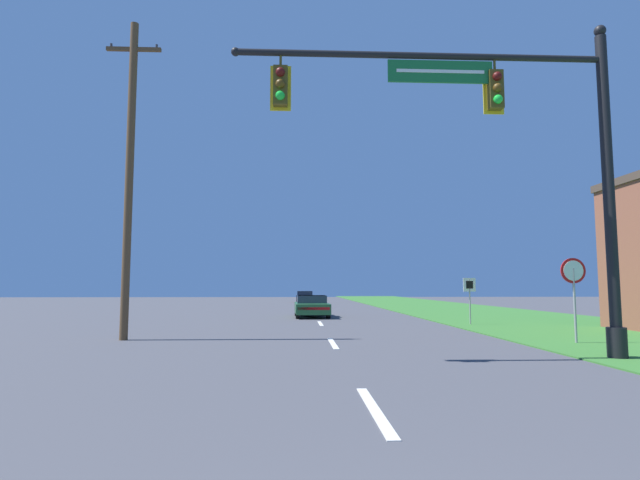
{
  "coord_description": "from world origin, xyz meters",
  "views": [
    {
      "loc": [
        -1.07,
        -0.99,
        1.69
      ],
      "look_at": [
        0.0,
        22.42,
        3.88
      ],
      "focal_mm": 28.0,
      "sensor_mm": 36.0,
      "label": 1
    }
  ],
  "objects_px": {
    "signal_mast": "(517,150)",
    "far_car": "(305,297)",
    "car_ahead": "(312,306)",
    "utility_pole_near": "(129,172)",
    "route_sign_post": "(470,290)",
    "stop_sign": "(574,281)"
  },
  "relations": [
    {
      "from": "far_car",
      "to": "utility_pole_near",
      "type": "xyz_separation_m",
      "value": [
        -6.32,
        -37.48,
        4.81
      ]
    },
    {
      "from": "car_ahead",
      "to": "stop_sign",
      "type": "distance_m",
      "value": 15.41
    },
    {
      "from": "car_ahead",
      "to": "utility_pole_near",
      "type": "xyz_separation_m",
      "value": [
        -6.3,
        -11.72,
        4.81
      ]
    },
    {
      "from": "signal_mast",
      "to": "far_car",
      "type": "relative_size",
      "value": 2.03
    },
    {
      "from": "signal_mast",
      "to": "far_car",
      "type": "bearing_deg",
      "value": 95.98
    },
    {
      "from": "car_ahead",
      "to": "route_sign_post",
      "type": "distance_m",
      "value": 9.23
    },
    {
      "from": "stop_sign",
      "to": "utility_pole_near",
      "type": "relative_size",
      "value": 0.24
    },
    {
      "from": "car_ahead",
      "to": "far_car",
      "type": "bearing_deg",
      "value": 89.97
    },
    {
      "from": "signal_mast",
      "to": "far_car",
      "type": "height_order",
      "value": "signal_mast"
    },
    {
      "from": "car_ahead",
      "to": "far_car",
      "type": "relative_size",
      "value": 0.95
    },
    {
      "from": "car_ahead",
      "to": "far_car",
      "type": "distance_m",
      "value": 25.77
    },
    {
      "from": "car_ahead",
      "to": "far_car",
      "type": "height_order",
      "value": "same"
    },
    {
      "from": "car_ahead",
      "to": "utility_pole_near",
      "type": "bearing_deg",
      "value": -118.28
    },
    {
      "from": "signal_mast",
      "to": "utility_pole_near",
      "type": "xyz_separation_m",
      "value": [
        -10.75,
        4.81,
        0.45
      ]
    },
    {
      "from": "far_car",
      "to": "stop_sign",
      "type": "distance_m",
      "value": 39.92
    },
    {
      "from": "car_ahead",
      "to": "utility_pole_near",
      "type": "height_order",
      "value": "utility_pole_near"
    },
    {
      "from": "car_ahead",
      "to": "stop_sign",
      "type": "bearing_deg",
      "value": -61.03
    },
    {
      "from": "signal_mast",
      "to": "stop_sign",
      "type": "bearing_deg",
      "value": 45.87
    },
    {
      "from": "route_sign_post",
      "to": "utility_pole_near",
      "type": "distance_m",
      "value": 14.79
    },
    {
      "from": "stop_sign",
      "to": "route_sign_post",
      "type": "bearing_deg",
      "value": 94.79
    },
    {
      "from": "utility_pole_near",
      "to": "route_sign_post",
      "type": "bearing_deg",
      "value": 23.0
    },
    {
      "from": "signal_mast",
      "to": "car_ahead",
      "type": "distance_m",
      "value": 17.66
    }
  ]
}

